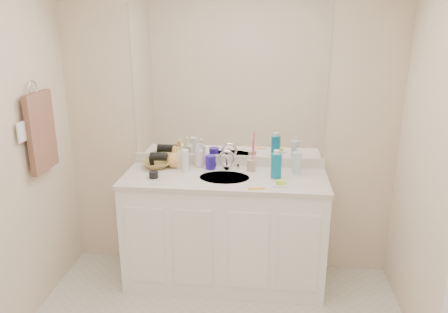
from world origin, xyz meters
TOP-DOWN VIEW (x-y plane):
  - wall_back at (0.00, 1.30)m, footprint 2.60×0.02m
  - vanity_cabinet at (0.00, 1.02)m, footprint 1.50×0.55m
  - countertop at (0.00, 1.02)m, footprint 1.52×0.57m
  - backsplash at (0.00, 1.29)m, footprint 1.52×0.03m
  - sink_basin at (0.00, 1.00)m, footprint 0.37×0.37m
  - faucet at (0.00, 1.18)m, footprint 0.02×0.02m
  - mirror at (0.00, 1.29)m, footprint 1.48×0.01m
  - blue_mug at (-0.13, 1.18)m, footprint 0.10×0.10m
  - tan_cup at (0.19, 1.17)m, footprint 0.07×0.07m
  - toothbrush at (0.20, 1.17)m, footprint 0.01×0.04m
  - mouthwash_bottle at (0.38, 1.04)m, footprint 0.10×0.10m
  - clear_pump_bottle at (0.53, 1.13)m, footprint 0.07×0.07m
  - soap_dish at (0.41, 0.88)m, footprint 0.11×0.09m
  - green_soap at (0.41, 0.88)m, footprint 0.07×0.05m
  - orange_comb at (0.24, 0.80)m, footprint 0.12×0.05m
  - dark_jar at (-0.52, 0.94)m, footprint 0.08×0.08m
  - extra_white_bottle at (-0.31, 1.10)m, footprint 0.06×0.06m
  - soap_bottle_white at (-0.22, 1.23)m, footprint 0.09×0.09m
  - soap_bottle_cream at (-0.35, 1.20)m, footprint 0.09×0.09m
  - soap_bottle_yellow at (-0.41, 1.20)m, footprint 0.14×0.14m
  - wicker_basket at (-0.55, 1.17)m, footprint 0.28×0.28m
  - hair_dryer at (-0.53, 1.17)m, footprint 0.13×0.07m
  - towel_ring at (-1.27, 0.77)m, footprint 0.01×0.11m
  - hand_towel at (-1.25, 0.77)m, footprint 0.04×0.32m
  - switch_plate at (-1.27, 0.57)m, footprint 0.01×0.08m

SIDE VIEW (x-z plane):
  - vanity_cabinet at x=0.00m, z-range 0.00..0.85m
  - countertop at x=0.00m, z-range 0.85..0.88m
  - sink_basin at x=0.00m, z-range 0.86..0.88m
  - orange_comb at x=0.24m, z-range 0.88..0.88m
  - soap_dish at x=0.41m, z-range 0.88..0.89m
  - dark_jar at x=-0.52m, z-range 0.88..0.93m
  - green_soap at x=0.41m, z-range 0.89..0.92m
  - wicker_basket at x=-0.55m, z-range 0.88..0.93m
  - backsplash at x=0.00m, z-range 0.88..0.96m
  - tan_cup at x=0.19m, z-range 0.88..0.97m
  - blue_mug at x=-0.13m, z-range 0.88..0.99m
  - faucet at x=0.00m, z-range 0.88..0.99m
  - soap_bottle_yellow at x=-0.41m, z-range 0.88..1.05m
  - extra_white_bottle at x=-0.31m, z-range 0.88..1.05m
  - clear_pump_bottle at x=0.53m, z-range 0.88..1.05m
  - hair_dryer at x=-0.53m, z-range 0.94..1.00m
  - mouthwash_bottle at x=0.38m, z-range 0.88..1.06m
  - soap_bottle_white at x=-0.22m, z-range 0.88..1.07m
  - soap_bottle_cream at x=-0.35m, z-range 0.88..1.07m
  - toothbrush at x=0.20m, z-range 0.93..1.13m
  - wall_back at x=0.00m, z-range 0.00..2.40m
  - hand_towel at x=-1.25m, z-range 0.98..1.52m
  - switch_plate at x=-1.27m, z-range 1.24..1.36m
  - towel_ring at x=-1.27m, z-range 1.49..1.61m
  - mirror at x=0.00m, z-range 0.96..2.16m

